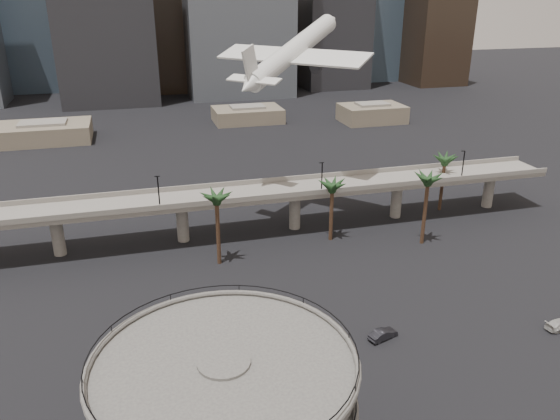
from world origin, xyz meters
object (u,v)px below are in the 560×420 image
object	(u,v)px
airborne_jet	(293,52)
car_b	(383,334)
overpass	(240,199)
car_a	(286,339)

from	to	relation	value
airborne_jet	car_b	xyz separation A→B (m)	(-1.98, -50.25, -32.14)
overpass	car_b	xyz separation A→B (m)	(11.80, -38.86, -6.63)
overpass	airborne_jet	bearing A→B (deg)	39.57
car_b	overpass	bearing A→B (deg)	-1.16
car_a	car_b	world-z (taller)	car_a
car_a	overpass	bearing A→B (deg)	18.05
overpass	airborne_jet	distance (m)	31.16
airborne_jet	car_b	size ratio (longest dim) A/B	6.82
overpass	airborne_jet	size ratio (longest dim) A/B	4.41
overpass	car_a	distance (m)	37.03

